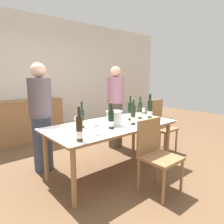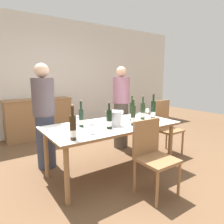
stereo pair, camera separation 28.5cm
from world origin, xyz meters
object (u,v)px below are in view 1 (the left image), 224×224
object	(u,v)px
wine_bottle_5	(79,129)
person_host	(41,118)
wine_bottle_6	(133,116)
wine_bottle_3	(111,120)
wine_bottle_7	(150,110)
wine_bottle_1	(149,109)
wine_glass_3	(143,110)
wine_bottle_2	(130,112)
wine_glass_1	(77,119)
wine_glass_4	(96,126)
chair_near_front	(155,150)
dining_table	(112,129)
ice_bucket	(114,118)
chair_right_end	(159,123)
wine_bottle_0	(140,111)
person_guest_left	(115,108)
wine_bottle_4	(82,119)
sideboard_cabinet	(29,120)
wine_glass_0	(119,112)
wine_glass_2	(118,115)

from	to	relation	value
wine_bottle_5	person_host	distance (m)	1.09
wine_bottle_5	wine_bottle_6	world-z (taller)	wine_bottle_5
wine_bottle_3	wine_bottle_7	bearing A→B (deg)	5.26
wine_bottle_1	person_host	world-z (taller)	person_host
wine_bottle_5	wine_glass_3	xyz separation A→B (m)	(1.59, 0.48, -0.04)
wine_bottle_1	wine_bottle_2	distance (m)	0.43
wine_glass_1	wine_glass_4	bearing A→B (deg)	-96.89
wine_bottle_1	wine_bottle_3	size ratio (longest dim) A/B	1.08
wine_bottle_6	chair_near_front	world-z (taller)	wine_bottle_6
dining_table	ice_bucket	world-z (taller)	ice_bucket
wine_glass_3	chair_right_end	bearing A→B (deg)	-5.67
dining_table	wine_bottle_3	world-z (taller)	wine_bottle_3
wine_bottle_0	wine_bottle_6	bearing A→B (deg)	-150.44
dining_table	person_guest_left	size ratio (longest dim) A/B	1.19
ice_bucket	wine_bottle_3	bearing A→B (deg)	-144.63
wine_bottle_0	wine_bottle_4	xyz separation A→B (m)	(-1.03, 0.11, -0.00)
wine_bottle_5	wine_bottle_7	xyz separation A→B (m)	(1.49, 0.26, 0.01)
wine_glass_1	person_host	bearing A→B (deg)	125.93
sideboard_cabinet	wine_glass_4	bearing A→B (deg)	-91.23
wine_bottle_2	wine_bottle_3	bearing A→B (deg)	-160.87
wine_bottle_2	person_host	distance (m)	1.35
wine_bottle_1	wine_bottle_3	distance (m)	0.99
wine_bottle_3	wine_bottle_5	xyz separation A→B (m)	(-0.59, -0.17, 0.01)
wine_bottle_6	chair_near_front	size ratio (longest dim) A/B	0.42
wine_bottle_2	wine_glass_1	bearing A→B (deg)	161.99
wine_bottle_2	person_host	bearing A→B (deg)	147.62
wine_bottle_5	sideboard_cabinet	bearing A→B (deg)	83.09
wine_bottle_5	wine_bottle_4	bearing A→B (deg)	55.15
sideboard_cabinet	person_host	bearing A→B (deg)	-101.35
wine_glass_1	ice_bucket	bearing A→B (deg)	-41.28
wine_bottle_4	wine_glass_0	bearing A→B (deg)	8.76
wine_bottle_5	chair_right_end	bearing A→B (deg)	12.52
person_guest_left	wine_bottle_7	bearing A→B (deg)	-91.21
wine_bottle_2	person_guest_left	world-z (taller)	person_guest_left
wine_glass_3	person_guest_left	world-z (taller)	person_guest_left
wine_bottle_3	wine_bottle_1	bearing A→B (deg)	9.23
wine_bottle_4	person_guest_left	world-z (taller)	person_guest_left
wine_glass_1	person_guest_left	xyz separation A→B (m)	(1.17, 0.51, -0.03)
wine_bottle_2	chair_right_end	bearing A→B (deg)	5.20
ice_bucket	wine_bottle_1	xyz separation A→B (m)	(0.83, 0.05, 0.03)
sideboard_cabinet	person_host	xyz separation A→B (m)	(-0.32, -1.61, 0.35)
dining_table	wine_glass_4	bearing A→B (deg)	-151.08
wine_bottle_1	wine_bottle_2	size ratio (longest dim) A/B	0.96
wine_bottle_7	wine_glass_2	size ratio (longest dim) A/B	2.69
wine_glass_0	chair_right_end	xyz separation A→B (m)	(0.89, -0.14, -0.28)
wine_bottle_5	wine_glass_0	distance (m)	1.25
wine_bottle_3	wine_glass_3	xyz separation A→B (m)	(1.01, 0.31, -0.02)
wine_bottle_3	person_host	size ratio (longest dim) A/B	0.22
wine_bottle_2	wine_bottle_6	distance (m)	0.29
ice_bucket	wine_bottle_3	xyz separation A→B (m)	(-0.15, -0.11, 0.01)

